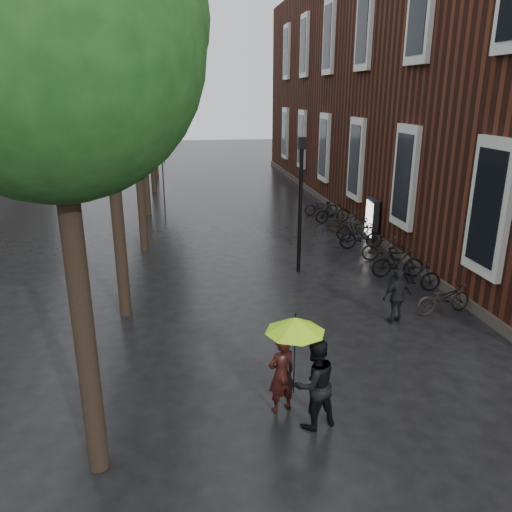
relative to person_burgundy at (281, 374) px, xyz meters
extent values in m
plane|color=black|center=(0.75, -2.04, -0.78)|extent=(120.00, 120.00, 0.00)
cube|color=#38160F|center=(11.25, 17.46, 5.22)|extent=(10.00, 33.00, 12.00)
cube|color=silver|center=(6.20, 3.46, 2.22)|extent=(0.25, 1.60, 3.60)
cube|color=black|center=(6.10, 3.46, 2.22)|extent=(0.10, 1.20, 3.00)
cube|color=silver|center=(6.20, 8.46, 2.22)|extent=(0.25, 1.60, 3.60)
cube|color=black|center=(6.10, 8.46, 2.22)|extent=(0.10, 1.20, 3.00)
cube|color=silver|center=(6.20, 8.46, 7.72)|extent=(0.25, 1.60, 3.60)
cube|color=black|center=(6.10, 8.46, 7.72)|extent=(0.10, 1.20, 3.00)
cube|color=silver|center=(6.20, 13.46, 2.22)|extent=(0.25, 1.60, 3.60)
cube|color=black|center=(6.10, 13.46, 2.22)|extent=(0.10, 1.20, 3.00)
cube|color=silver|center=(6.20, 13.46, 7.72)|extent=(0.25, 1.60, 3.60)
cube|color=black|center=(6.10, 13.46, 7.72)|extent=(0.10, 1.20, 3.00)
cube|color=silver|center=(6.20, 18.46, 2.22)|extent=(0.25, 1.60, 3.60)
cube|color=black|center=(6.10, 18.46, 2.22)|extent=(0.10, 1.20, 3.00)
cube|color=silver|center=(6.20, 18.46, 7.72)|extent=(0.25, 1.60, 3.60)
cube|color=black|center=(6.10, 18.46, 7.72)|extent=(0.10, 1.20, 3.00)
cube|color=silver|center=(6.20, 23.46, 2.22)|extent=(0.25, 1.60, 3.60)
cube|color=black|center=(6.10, 23.46, 2.22)|extent=(0.10, 1.20, 3.00)
cube|color=silver|center=(6.20, 23.46, 7.72)|extent=(0.25, 1.60, 3.60)
cube|color=black|center=(6.10, 23.46, 7.72)|extent=(0.10, 1.20, 3.00)
cube|color=silver|center=(6.20, 28.46, 2.22)|extent=(0.25, 1.60, 3.60)
cube|color=black|center=(6.10, 28.46, 2.22)|extent=(0.10, 1.20, 3.00)
cube|color=silver|center=(6.20, 28.46, 7.72)|extent=(0.25, 1.60, 3.60)
cube|color=black|center=(6.10, 28.46, 7.72)|extent=(0.10, 1.20, 3.00)
cube|color=#3F3833|center=(6.35, 17.46, -0.63)|extent=(0.40, 33.00, 0.30)
cylinder|color=black|center=(-3.25, -1.04, 1.56)|extent=(0.32, 0.32, 4.68)
cylinder|color=black|center=(-3.35, 4.96, 1.47)|extent=(0.32, 0.32, 4.51)
cylinder|color=black|center=(-3.15, 10.96, 1.69)|extent=(0.32, 0.32, 4.95)
cylinder|color=black|center=(-3.30, 16.96, 1.42)|extent=(0.32, 0.32, 4.40)
cylinder|color=black|center=(-3.20, 22.96, 1.61)|extent=(0.32, 0.32, 4.79)
cylinder|color=black|center=(-3.25, 28.96, 1.50)|extent=(0.32, 0.32, 4.57)
imported|color=black|center=(0.00, 0.00, 0.00)|extent=(0.66, 0.54, 1.56)
imported|color=black|center=(0.49, -0.54, 0.09)|extent=(1.00, 0.88, 1.75)
cylinder|color=black|center=(0.17, -0.28, 0.46)|extent=(0.02, 0.02, 1.39)
cone|color=#AFF91A|center=(0.17, -0.28, 1.16)|extent=(1.09, 1.09, 0.28)
cylinder|color=black|center=(0.17, -0.28, 1.34)|extent=(0.02, 0.02, 0.08)
imported|color=black|center=(3.80, 3.32, -0.04)|extent=(0.93, 0.53, 1.49)
imported|color=black|center=(5.33, 3.68, -0.34)|extent=(1.76, 0.84, 0.89)
imported|color=black|center=(5.28, 5.31, -0.30)|extent=(1.65, 0.69, 0.96)
imported|color=black|center=(5.28, 6.57, -0.26)|extent=(1.77, 0.73, 1.03)
imported|color=black|center=(5.51, 8.27, -0.30)|extent=(1.65, 0.65, 0.96)
imported|color=black|center=(5.22, 9.78, -0.26)|extent=(1.75, 0.56, 1.04)
imported|color=black|center=(5.42, 10.87, -0.27)|extent=(1.73, 0.62, 1.02)
imported|color=black|center=(5.48, 12.29, -0.31)|extent=(1.58, 0.49, 0.94)
imported|color=black|center=(5.33, 13.87, -0.27)|extent=(1.74, 0.62, 1.03)
imported|color=black|center=(5.22, 15.41, -0.35)|extent=(1.69, 0.73, 0.86)
cube|color=black|center=(6.08, 10.93, 0.08)|extent=(0.23, 1.14, 1.72)
cube|color=beige|center=(5.96, 10.93, 0.13)|extent=(0.04, 0.96, 1.41)
cylinder|color=black|center=(2.19, 7.61, 1.32)|extent=(0.13, 0.13, 4.21)
cube|color=black|center=(2.19, 7.61, 3.53)|extent=(0.23, 0.23, 0.37)
sphere|color=#FFE5B2|center=(2.19, 7.61, 3.53)|extent=(0.19, 0.19, 0.19)
cylinder|color=#262628|center=(-2.46, 16.75, 0.63)|extent=(0.07, 0.07, 2.81)
cylinder|color=#0D2192|center=(-2.34, 16.75, 2.03)|extent=(0.03, 0.56, 0.56)
camera|label=1|loc=(-1.76, -8.06, 5.06)|focal=35.00mm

